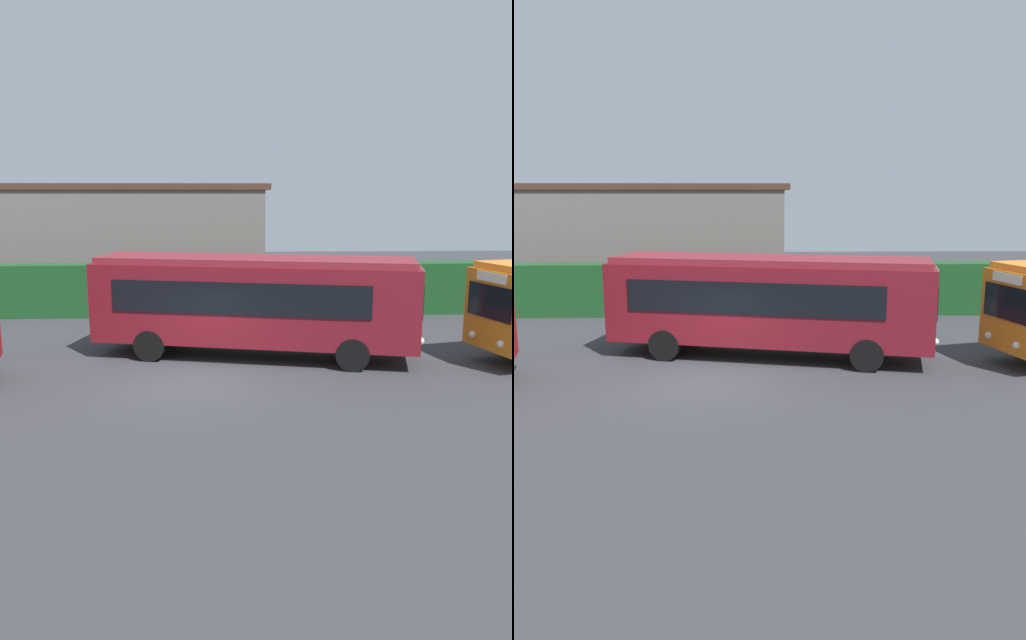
{
  "view_description": "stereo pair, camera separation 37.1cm",
  "coord_description": "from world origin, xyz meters",
  "views": [
    {
      "loc": [
        0.88,
        -16.58,
        5.17
      ],
      "look_at": [
        1.83,
        1.42,
        1.49
      ],
      "focal_mm": 34.47,
      "sensor_mm": 36.0,
      "label": 1
    },
    {
      "loc": [
        1.25,
        -16.6,
        5.17
      ],
      "look_at": [
        1.83,
        1.42,
        1.49
      ],
      "focal_mm": 34.47,
      "sensor_mm": 36.0,
      "label": 2
    }
  ],
  "objects": [
    {
      "name": "hedge_row",
      "position": [
        0.0,
        10.04,
        1.13
      ],
      "size": [
        52.18,
        1.23,
        2.25
      ],
      "primitive_type": "cube",
      "color": "#1A4D21",
      "rests_on": "ground_plane"
    },
    {
      "name": "depot_building",
      "position": [
        -4.01,
        15.69,
        2.86
      ],
      "size": [
        14.37,
        5.43,
        5.7
      ],
      "color": "slate",
      "rests_on": "ground_plane"
    },
    {
      "name": "person_left",
      "position": [
        2.1,
        7.16,
        0.87
      ],
      "size": [
        0.49,
        0.43,
        1.66
      ],
      "rotation": [
        0.0,
        0.0,
        2.09
      ],
      "color": "silver",
      "rests_on": "ground_plane"
    },
    {
      "name": "bus_maroon",
      "position": [
        1.87,
        2.75,
        1.87
      ],
      "size": [
        10.54,
        4.74,
        3.25
      ],
      "rotation": [
        0.0,
        0.0,
        -0.23
      ],
      "color": "maroon",
      "rests_on": "ground_plane"
    },
    {
      "name": "ground_plane",
      "position": [
        0.0,
        0.0,
        0.0
      ],
      "size": [
        80.37,
        80.37,
        0.0
      ],
      "primitive_type": "plane",
      "color": "#38383D"
    }
  ]
}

